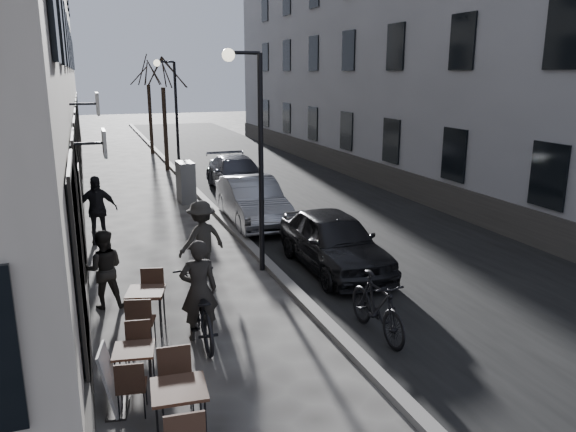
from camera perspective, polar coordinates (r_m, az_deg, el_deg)
ground at (r=8.54m, az=10.14°, el=-18.40°), size 120.00×120.00×0.00m
road at (r=23.86m, az=-0.97°, el=3.33°), size 7.30×60.00×0.00m
kerb at (r=22.95m, az=-9.64°, el=2.82°), size 0.25×60.00×0.12m
streetlamp_near at (r=12.74m, az=-3.54°, el=7.92°), size 0.90×0.28×5.09m
streetlamp_far at (r=24.45m, az=-11.69°, el=10.77°), size 0.90×0.28×5.09m
tree_near at (r=27.39m, az=-12.67°, el=14.23°), size 2.40×2.40×5.70m
tree_far at (r=33.35m, az=-14.08°, el=14.13°), size 2.40×2.40×5.70m
bistro_set_a at (r=7.52m, az=-10.91°, el=-18.86°), size 0.73×1.69×0.98m
bistro_set_b at (r=8.77m, az=-15.28°, el=-14.51°), size 0.67×1.47×0.84m
bistro_set_c at (r=10.58m, az=-14.17°, el=-8.92°), size 0.84×1.65×0.94m
sign_board at (r=8.46m, az=-17.46°, el=-16.14°), size 0.42×0.60×0.96m
utility_cabinet at (r=20.62m, az=-10.34°, el=3.40°), size 0.58×1.00×1.47m
bicycle at (r=10.13m, az=-8.97°, el=-9.29°), size 0.79×2.14×1.11m
cyclist_rider at (r=9.99m, az=-9.05°, el=-7.43°), size 0.67×0.45×1.82m
pedestrian_near at (r=11.78m, az=-18.19°, el=-5.13°), size 0.85×0.70×1.61m
pedestrian_mid at (r=12.95m, az=-8.75°, el=-2.36°), size 1.32×1.03×1.79m
pedestrian_far at (r=16.20m, az=-18.87°, el=0.60°), size 1.12×0.49×1.89m
car_near at (r=13.40m, az=4.70°, el=-2.53°), size 1.67×4.12×1.40m
car_mid at (r=17.46m, az=-3.64°, el=1.54°), size 1.64×4.36×1.42m
car_far at (r=22.38m, az=-5.20°, el=4.26°), size 1.96×4.65×1.34m
moped at (r=10.21m, az=9.04°, el=-9.06°), size 0.56×1.88×1.13m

